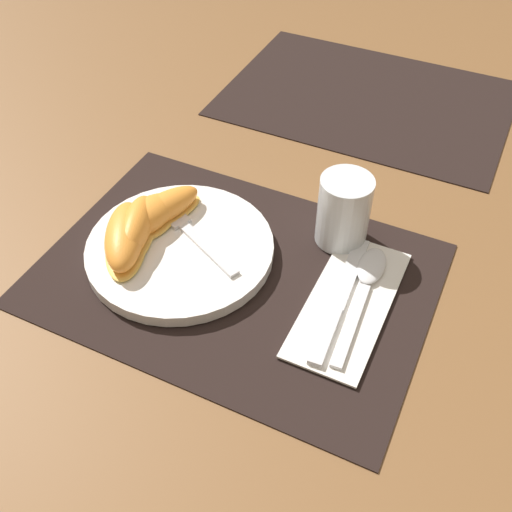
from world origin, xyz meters
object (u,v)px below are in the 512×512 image
object	(u,v)px
juice_glass	(343,214)
knife	(339,300)
citrus_wedge_0	(159,211)
citrus_wedge_1	(147,217)
fork	(186,228)
citrus_wedge_2	(137,228)
spoon	(366,281)
citrus_wedge_3	(125,238)
plate	(182,247)

from	to	relation	value
juice_glass	knife	bearing A→B (deg)	-70.71
citrus_wedge_0	citrus_wedge_1	bearing A→B (deg)	-111.14
fork	citrus_wedge_2	xyz separation A→B (m)	(-0.05, -0.04, 0.02)
fork	citrus_wedge_1	xyz separation A→B (m)	(-0.05, -0.02, 0.01)
knife	fork	world-z (taller)	fork
spoon	citrus_wedge_2	bearing A→B (deg)	-167.34
knife	fork	size ratio (longest dim) A/B	1.20
juice_glass	spoon	size ratio (longest dim) A/B	0.50
knife	spoon	size ratio (longest dim) A/B	1.08
juice_glass	citrus_wedge_0	world-z (taller)	juice_glass
citrus_wedge_0	citrus_wedge_3	distance (m)	0.06
knife	citrus_wedge_2	bearing A→B (deg)	-175.31
spoon	fork	bearing A→B (deg)	-174.41
knife	citrus_wedge_2	xyz separation A→B (m)	(-0.27, -0.02, 0.03)
plate	spoon	bearing A→B (deg)	11.36
knife	spoon	distance (m)	0.05
fork	citrus_wedge_0	xyz separation A→B (m)	(-0.04, 0.00, 0.01)
citrus_wedge_0	citrus_wedge_1	size ratio (longest dim) A/B	1.28
plate	citrus_wedge_1	world-z (taller)	citrus_wedge_1
fork	citrus_wedge_3	bearing A→B (deg)	-130.28
citrus_wedge_0	citrus_wedge_2	distance (m)	0.04
fork	plate	bearing A→B (deg)	-75.22
spoon	citrus_wedge_0	bearing A→B (deg)	-175.54
citrus_wedge_3	citrus_wedge_2	bearing A→B (deg)	77.73
citrus_wedge_2	citrus_wedge_3	distance (m)	0.02
citrus_wedge_0	citrus_wedge_3	world-z (taller)	citrus_wedge_3
juice_glass	citrus_wedge_0	size ratio (longest dim) A/B	0.70
fork	citrus_wedge_3	xyz separation A→B (m)	(-0.05, -0.06, 0.01)
knife	fork	distance (m)	0.22
knife	spoon	bearing A→B (deg)	65.21
plate	juice_glass	xyz separation A→B (m)	(0.18, 0.11, 0.03)
spoon	citrus_wedge_2	world-z (taller)	citrus_wedge_2
fork	citrus_wedge_1	size ratio (longest dim) A/B	1.61
fork	juice_glass	bearing A→B (deg)	25.82
citrus_wedge_2	citrus_wedge_3	bearing A→B (deg)	-102.27
plate	citrus_wedge_0	size ratio (longest dim) A/B	1.75
citrus_wedge_3	spoon	bearing A→B (deg)	16.16
juice_glass	citrus_wedge_3	world-z (taller)	juice_glass
citrus_wedge_1	citrus_wedge_3	world-z (taller)	citrus_wedge_3
spoon	juice_glass	bearing A→B (deg)	131.42
knife	citrus_wedge_3	size ratio (longest dim) A/B	1.54
fork	citrus_wedge_1	bearing A→B (deg)	-162.07
citrus_wedge_3	citrus_wedge_0	bearing A→B (deg)	80.70
spoon	citrus_wedge_0	size ratio (longest dim) A/B	1.41
plate	fork	bearing A→B (deg)	104.78
citrus_wedge_0	citrus_wedge_3	xyz separation A→B (m)	(-0.01, -0.06, 0.00)
plate	knife	bearing A→B (deg)	1.18
knife	citrus_wedge_0	size ratio (longest dim) A/B	1.52
spoon	citrus_wedge_1	size ratio (longest dim) A/B	1.80
citrus_wedge_3	juice_glass	bearing A→B (deg)	32.51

